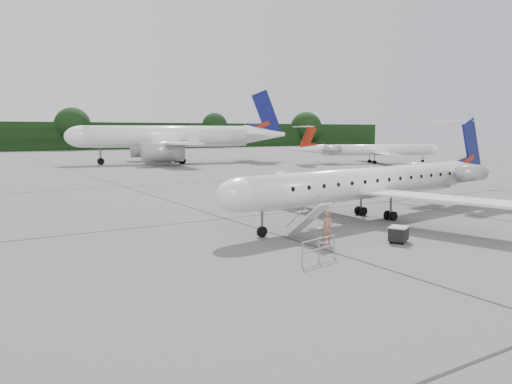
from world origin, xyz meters
TOP-DOWN VIEW (x-y plane):
  - ground at (0.00, 0.00)m, footprint 320.00×320.00m
  - treeline at (0.00, 130.00)m, footprint 260.00×4.00m
  - main_regional_jet at (2.78, 2.03)m, footprint 27.45×21.26m
  - airstair at (-4.21, -1.00)m, footprint 1.14×2.48m
  - passenger at (-4.05, -2.33)m, footprint 0.69×0.51m
  - safety_railing at (-6.31, -4.47)m, footprint 2.16×0.60m
  - baggage_cart at (-0.58, -3.70)m, footprint 1.27×1.20m
  - bg_narrowbody at (12.76, 59.86)m, footprint 39.74×31.86m
  - bg_regional_right at (43.08, 40.92)m, footprint 29.58×26.29m

SIDE VIEW (x-z plane):
  - ground at x=0.00m, z-range 0.00..0.00m
  - baggage_cart at x=-0.58m, z-range 0.00..0.87m
  - safety_railing at x=-6.31m, z-range 0.00..1.00m
  - passenger at x=-4.05m, z-range 0.00..1.73m
  - airstair at x=-4.21m, z-range 0.00..2.04m
  - bg_regional_right at x=43.08m, z-range 0.00..6.41m
  - main_regional_jet at x=2.78m, z-range 0.00..6.52m
  - treeline at x=0.00m, z-range 0.00..8.00m
  - bg_narrowbody at x=12.76m, z-range 0.00..12.76m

